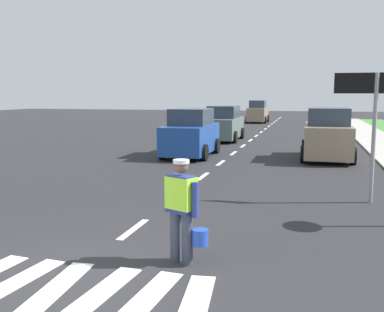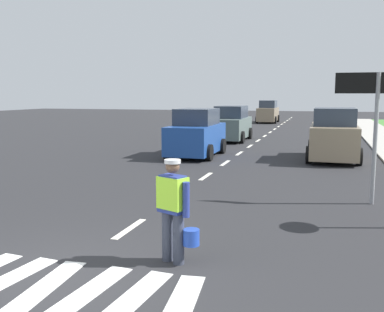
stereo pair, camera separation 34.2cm
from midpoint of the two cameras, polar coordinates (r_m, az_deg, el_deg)
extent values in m
plane|color=#28282B|center=(26.65, 7.19, 2.06)|extent=(96.00, 96.00, 0.00)
cube|color=white|center=(7.13, -23.24, -14.79)|extent=(0.56, 1.93, 0.01)
cube|color=white|center=(6.76, -18.60, -15.82)|extent=(0.49, 1.92, 0.01)
cube|color=white|center=(6.44, -13.41, -16.85)|extent=(0.52, 1.92, 0.01)
cube|color=white|center=(6.17, -7.68, -17.82)|extent=(0.51, 1.92, 0.01)
cube|color=white|center=(5.97, -1.43, -18.68)|extent=(0.56, 1.93, 0.01)
cube|color=silver|center=(9.12, -8.59, -9.25)|extent=(0.14, 1.40, 0.01)
cube|color=silver|center=(11.83, -2.81, -5.18)|extent=(0.14, 1.40, 0.01)
cube|color=silver|center=(14.66, 0.74, -2.62)|extent=(0.14, 1.40, 0.01)
cube|color=silver|center=(17.54, 3.13, -0.89)|extent=(0.14, 1.40, 0.01)
cube|color=silver|center=(20.46, 4.83, 0.35)|extent=(0.14, 1.40, 0.01)
cube|color=silver|center=(23.40, 6.11, 1.28)|extent=(0.14, 1.40, 0.01)
cube|color=silver|center=(26.35, 7.11, 2.00)|extent=(0.14, 1.40, 0.01)
cube|color=silver|center=(29.31, 7.90, 2.58)|extent=(0.14, 1.40, 0.01)
cube|color=silver|center=(32.28, 8.55, 3.05)|extent=(0.14, 1.40, 0.01)
cube|color=silver|center=(35.26, 9.09, 3.44)|extent=(0.14, 1.40, 0.01)
cube|color=silver|center=(38.24, 9.54, 3.77)|extent=(0.14, 1.40, 0.01)
cube|color=silver|center=(41.22, 9.93, 4.05)|extent=(0.14, 1.40, 0.01)
cube|color=silver|center=(44.20, 10.27, 4.29)|extent=(0.14, 1.40, 0.01)
cube|color=silver|center=(47.19, 10.57, 4.50)|extent=(0.14, 1.40, 0.01)
cube|color=silver|center=(50.18, 10.83, 4.69)|extent=(0.14, 1.40, 0.01)
cube|color=silver|center=(53.16, 11.06, 4.86)|extent=(0.14, 1.40, 0.01)
cylinder|color=#383D4C|center=(7.31, -3.45, -10.19)|extent=(0.18, 0.18, 0.82)
cylinder|color=#383D4C|center=(7.16, -2.00, -10.57)|extent=(0.18, 0.18, 0.82)
cube|color=navy|center=(7.05, -2.77, -4.89)|extent=(0.46, 0.38, 0.60)
cube|color=#A5EA33|center=(7.04, -2.78, -4.73)|extent=(0.53, 0.44, 0.51)
cylinder|color=navy|center=(7.24, -4.44, -4.96)|extent=(0.11, 0.11, 0.55)
cylinder|color=navy|center=(6.88, -1.01, -5.62)|extent=(0.11, 0.11, 0.55)
sphere|color=brown|center=(6.96, -2.80, -1.36)|extent=(0.22, 0.22, 0.22)
cylinder|color=silver|center=(6.95, -2.80, -0.71)|extent=(0.26, 0.26, 0.06)
cylinder|color=#2347B7|center=(7.11, -0.35, -10.36)|extent=(0.26, 0.26, 0.26)
cylinder|color=gray|center=(11.71, 21.45, 2.06)|extent=(0.10, 0.10, 3.20)
cube|color=white|center=(11.65, 19.80, 8.77)|extent=(1.10, 0.05, 0.44)
cube|color=black|center=(11.64, 19.81, 8.77)|extent=(1.16, 0.04, 0.50)
cube|color=slate|center=(26.15, 3.65, 3.64)|extent=(1.77, 4.32, 1.14)
cube|color=#2D3847|center=(26.20, 3.72, 5.66)|extent=(1.56, 2.38, 0.70)
cylinder|color=black|center=(24.71, 5.10, 2.42)|extent=(0.22, 0.68, 0.68)
cylinder|color=black|center=(25.07, 1.02, 2.53)|extent=(0.22, 0.68, 0.68)
cylinder|color=black|center=(27.34, 6.05, 2.94)|extent=(0.22, 0.68, 0.68)
cylinder|color=black|center=(27.67, 2.34, 3.03)|extent=(0.22, 0.68, 0.68)
cube|color=gray|center=(43.38, 8.19, 5.32)|extent=(1.64, 4.39, 1.24)
cube|color=#2D3847|center=(43.46, 8.23, 6.60)|extent=(1.45, 2.41, 0.70)
cylinder|color=black|center=(41.97, 9.10, 4.59)|extent=(0.22, 0.68, 0.68)
cylinder|color=black|center=(42.17, 6.82, 4.65)|extent=(0.22, 0.68, 0.68)
cylinder|color=black|center=(44.67, 9.46, 4.78)|extent=(0.22, 0.68, 0.68)
cylinder|color=black|center=(44.86, 7.31, 4.83)|extent=(0.22, 0.68, 0.68)
cube|color=#1E4799|center=(19.41, -0.67, 2.25)|extent=(1.76, 3.93, 1.19)
cube|color=#2D3847|center=(19.43, -0.59, 5.05)|extent=(1.55, 2.16, 0.70)
cylinder|color=black|center=(18.06, 1.05, 0.45)|extent=(0.22, 0.68, 0.68)
cylinder|color=black|center=(18.56, -4.34, 0.63)|extent=(0.22, 0.68, 0.68)
cylinder|color=black|center=(20.42, 2.68, 1.30)|extent=(0.22, 0.68, 0.68)
cylinder|color=black|center=(20.87, -2.15, 1.45)|extent=(0.22, 0.68, 0.68)
cube|color=gray|center=(19.24, 16.43, 1.99)|extent=(1.81, 4.07, 1.26)
cube|color=#2D3847|center=(19.07, 16.55, 4.88)|extent=(1.60, 2.24, 0.70)
cylinder|color=black|center=(20.54, 13.71, 1.12)|extent=(0.22, 0.68, 0.68)
cylinder|color=black|center=(20.59, 18.87, 0.94)|extent=(0.22, 0.68, 0.68)
cylinder|color=black|center=(18.03, 13.54, 0.22)|extent=(0.22, 0.68, 0.68)
cylinder|color=black|center=(18.09, 19.41, 0.01)|extent=(0.22, 0.68, 0.68)
camera|label=1|loc=(0.17, -90.85, -0.12)|focal=41.69mm
camera|label=2|loc=(0.17, 89.15, 0.12)|focal=41.69mm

